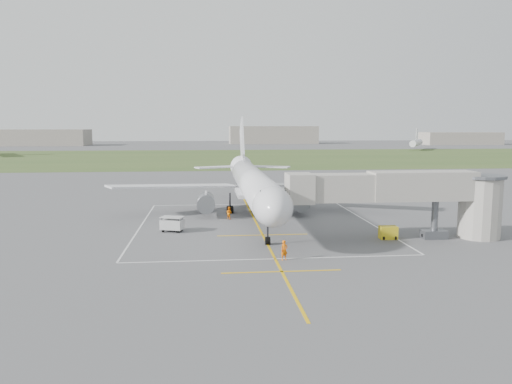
{
  "coord_description": "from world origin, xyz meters",
  "views": [
    {
      "loc": [
        -6.06,
        -63.45,
        11.88
      ],
      "look_at": [
        -0.14,
        -4.0,
        4.0
      ],
      "focal_mm": 35.0,
      "sensor_mm": 36.0,
      "label": 1
    }
  ],
  "objects": [
    {
      "name": "baggage_cart",
      "position": [
        -10.02,
        -7.2,
        0.88
      ],
      "size": [
        2.83,
        2.23,
        1.73
      ],
      "rotation": [
        0.0,
        0.0,
        -0.34
      ],
      "color": "#B6B6B6",
      "rests_on": "ground"
    },
    {
      "name": "jet_bridge",
      "position": [
        15.72,
        -13.5,
        4.74
      ],
      "size": [
        23.4,
        5.0,
        7.2
      ],
      "color": "#9C988D",
      "rests_on": "ground"
    },
    {
      "name": "grass_strip",
      "position": [
        0.0,
        130.0,
        0.01
      ],
      "size": [
        700.0,
        120.0,
        0.02
      ],
      "primitive_type": "cube",
      "color": "#385023",
      "rests_on": "ground"
    },
    {
      "name": "gpu_unit",
      "position": [
        13.08,
        -13.16,
        0.67
      ],
      "size": [
        1.87,
        1.36,
        1.37
      ],
      "rotation": [
        0.0,
        0.0,
        -0.04
      ],
      "color": "gold",
      "rests_on": "ground"
    },
    {
      "name": "ramp_worker_wing",
      "position": [
        -3.25,
        -0.22,
        0.81
      ],
      "size": [
        0.99,
        0.99,
        1.62
      ],
      "primitive_type": "imported",
      "rotation": [
        0.0,
        0.0,
        2.36
      ],
      "color": "orange",
      "rests_on": "ground"
    },
    {
      "name": "distant_hangars",
      "position": [
        -16.15,
        265.19,
        5.17
      ],
      "size": [
        345.0,
        49.0,
        12.0
      ],
      "color": "gray",
      "rests_on": "ground"
    },
    {
      "name": "distant_aircraft",
      "position": [
        2.95,
        166.95,
        3.59
      ],
      "size": [
        213.96,
        62.02,
        8.85
      ],
      "color": "silver",
      "rests_on": "ground"
    },
    {
      "name": "apron_markings",
      "position": [
        0.0,
        -5.82,
        0.01
      ],
      "size": [
        28.2,
        60.0,
        0.01
      ],
      "color": "#E2AA0D",
      "rests_on": "ground"
    },
    {
      "name": "ramp_worker_nose",
      "position": [
        0.76,
        -20.45,
        0.9
      ],
      "size": [
        0.76,
        0.62,
        1.8
      ],
      "primitive_type": "imported",
      "rotation": [
        0.0,
        0.0,
        0.34
      ],
      "color": "orange",
      "rests_on": "ground"
    },
    {
      "name": "airliner",
      "position": [
        -0.0,
        0.75,
        4.39
      ],
      "size": [
        38.93,
        46.75,
        13.52
      ],
      "color": "silver",
      "rests_on": "ground"
    },
    {
      "name": "ground",
      "position": [
        0.0,
        0.0,
        0.0
      ],
      "size": [
        700.0,
        700.0,
        0.0
      ],
      "primitive_type": "plane",
      "color": "#505052",
      "rests_on": "ground"
    }
  ]
}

